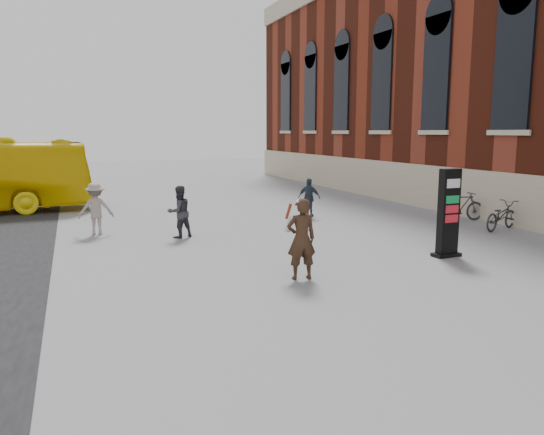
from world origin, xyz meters
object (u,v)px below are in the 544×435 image
object	(u,v)px
info_pylon	(448,213)
pedestrian_b	(96,209)
bike_6	(501,216)
pedestrian_a	(179,212)
bike_7	(462,206)
woman	(301,238)
pedestrian_c	(309,198)

from	to	relation	value
info_pylon	pedestrian_b	xyz separation A→B (m)	(-8.30, 6.28, -0.32)
info_pylon	bike_6	xyz separation A→B (m)	(4.10, 2.43, -0.65)
pedestrian_b	bike_6	xyz separation A→B (m)	(12.40, -3.85, -0.34)
info_pylon	pedestrian_a	size ratio (longest dim) A/B	1.43
info_pylon	pedestrian_a	world-z (taller)	info_pylon
pedestrian_a	bike_7	world-z (taller)	pedestrian_a
woman	bike_6	world-z (taller)	woman
pedestrian_b	pedestrian_c	distance (m)	7.72
woman	info_pylon	bearing A→B (deg)	-166.24
woman	pedestrian_b	xyz separation A→B (m)	(-3.94, 6.89, -0.10)
pedestrian_b	bike_7	distance (m)	12.56
pedestrian_a	bike_6	xyz separation A→B (m)	(10.06, -2.45, -0.31)
woman	pedestrian_a	xyz separation A→B (m)	(-1.60, 5.49, -0.12)
info_pylon	pedestrian_a	xyz separation A→B (m)	(-5.97, 4.88, -0.34)
bike_6	pedestrian_a	bearing A→B (deg)	56.68
pedestrian_a	bike_7	bearing A→B (deg)	157.79
woman	pedestrian_a	size ratio (longest dim) A/B	1.13
pedestrian_a	pedestrian_b	world-z (taller)	pedestrian_b
woman	pedestrian_c	xyz separation A→B (m)	(3.74, 7.72, -0.18)
pedestrian_c	woman	bearing A→B (deg)	105.27
info_pylon	bike_7	distance (m)	5.98
bike_7	info_pylon	bearing A→B (deg)	144.30
bike_6	bike_7	xyz separation A→B (m)	(0.00, 1.88, 0.06)
info_pylon	woman	bearing A→B (deg)	-175.21
woman	pedestrian_b	distance (m)	7.93
bike_6	bike_7	world-z (taller)	bike_7
pedestrian_a	bike_7	xyz separation A→B (m)	(10.06, -0.57, -0.26)
info_pylon	pedestrian_c	world-z (taller)	info_pylon
info_pylon	woman	size ratio (longest dim) A/B	1.27
pedestrian_a	pedestrian_b	size ratio (longest dim) A/B	0.97
woman	pedestrian_b	world-z (taller)	woman
info_pylon	pedestrian_b	size ratio (longest dim) A/B	1.39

